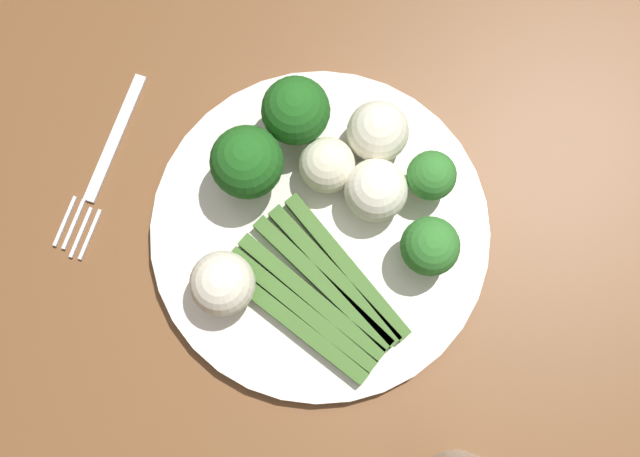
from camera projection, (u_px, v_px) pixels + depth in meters
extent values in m
cube|color=tan|center=(273.00, 333.00, 1.37)|extent=(6.00, 6.00, 0.02)
cube|color=brown|center=(223.00, 268.00, 0.66)|extent=(1.39, 0.85, 0.04)
cylinder|color=brown|center=(573.00, 76.00, 1.23)|extent=(0.04, 0.04, 0.45)
cylinder|color=brown|center=(363.00, 49.00, 1.24)|extent=(0.04, 0.04, 0.45)
cylinder|color=silver|center=(320.00, 232.00, 0.64)|extent=(0.28, 0.28, 0.01)
cube|color=#3D6626|center=(347.00, 267.00, 0.62)|extent=(0.12, 0.10, 0.01)
cube|color=#3D6626|center=(334.00, 276.00, 0.62)|extent=(0.13, 0.09, 0.01)
cube|color=#3D6626|center=(322.00, 286.00, 0.61)|extent=(0.13, 0.09, 0.01)
cube|color=#3D6626|center=(311.00, 297.00, 0.61)|extent=(0.13, 0.08, 0.01)
cube|color=#3D6626|center=(302.00, 310.00, 0.61)|extent=(0.14, 0.08, 0.01)
cube|color=#3D6626|center=(292.00, 322.00, 0.61)|extent=(0.14, 0.07, 0.01)
cylinder|color=#4C7F2B|center=(297.00, 124.00, 0.64)|extent=(0.02, 0.02, 0.02)
sphere|color=#1E5B1C|center=(296.00, 111.00, 0.61)|extent=(0.06, 0.06, 0.06)
cylinder|color=#609E3D|center=(428.00, 183.00, 0.63)|extent=(0.01, 0.01, 0.01)
sphere|color=#337A2D|center=(432.00, 176.00, 0.61)|extent=(0.04, 0.04, 0.04)
cylinder|color=#609E3D|center=(426.00, 252.00, 0.62)|extent=(0.02, 0.02, 0.02)
sphere|color=#337A2D|center=(430.00, 246.00, 0.59)|extent=(0.05, 0.05, 0.05)
cylinder|color=#4C7F2B|center=(250.00, 174.00, 0.63)|extent=(0.02, 0.02, 0.02)
sphere|color=#1E5B1C|center=(247.00, 162.00, 0.60)|extent=(0.06, 0.06, 0.06)
sphere|color=beige|center=(327.00, 165.00, 0.62)|extent=(0.05, 0.05, 0.05)
sphere|color=silver|center=(222.00, 284.00, 0.59)|extent=(0.05, 0.05, 0.05)
sphere|color=silver|center=(378.00, 132.00, 0.62)|extent=(0.05, 0.05, 0.05)
sphere|color=white|center=(376.00, 190.00, 0.61)|extent=(0.05, 0.05, 0.05)
cube|color=silver|center=(116.00, 138.00, 0.66)|extent=(0.02, 0.12, 0.00)
cube|color=silver|center=(65.00, 221.00, 0.65)|extent=(0.01, 0.05, 0.00)
cube|color=silver|center=(74.00, 224.00, 0.64)|extent=(0.01, 0.05, 0.00)
cube|color=silver|center=(83.00, 227.00, 0.64)|extent=(0.01, 0.05, 0.00)
cube|color=silver|center=(92.00, 230.00, 0.64)|extent=(0.01, 0.05, 0.00)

